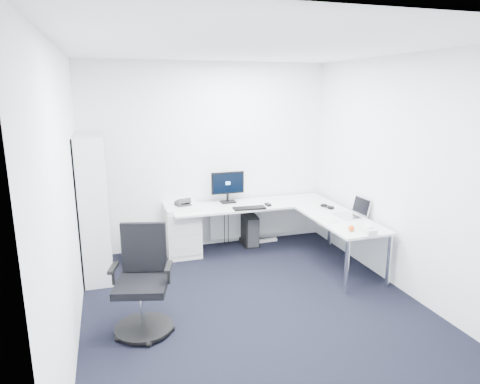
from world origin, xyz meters
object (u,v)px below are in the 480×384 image
object	(u,v)px
laptop	(347,207)
l_desk	(260,233)
monitor	(228,187)
task_chair	(141,283)
bookshelf	(94,207)

from	to	relation	value
laptop	l_desk	bearing A→B (deg)	143.63
l_desk	monitor	size ratio (longest dim) A/B	4.82
task_chair	l_desk	bearing A→B (deg)	55.30
monitor	bookshelf	bearing A→B (deg)	-166.52
bookshelf	task_chair	xyz separation A→B (m)	(0.43, -1.55, -0.37)
task_chair	laptop	size ratio (longest dim) A/B	2.93
bookshelf	monitor	world-z (taller)	bookshelf
bookshelf	monitor	distance (m)	1.91
l_desk	task_chair	size ratio (longest dim) A/B	2.26
l_desk	monitor	distance (m)	0.83
bookshelf	monitor	size ratio (longest dim) A/B	3.65
task_chair	laptop	bearing A→B (deg)	31.80
bookshelf	laptop	distance (m)	3.23
task_chair	monitor	xyz separation A→B (m)	(1.43, 2.00, 0.40)
task_chair	monitor	distance (m)	2.49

